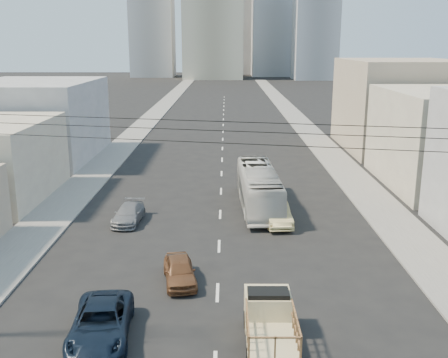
{
  "coord_description": "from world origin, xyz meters",
  "views": [
    {
      "loc": [
        0.4,
        -15.21,
        11.71
      ],
      "look_at": [
        0.28,
        16.48,
        3.5
      ],
      "focal_mm": 42.0,
      "sensor_mm": 36.0,
      "label": 1
    }
  ],
  "objects_px": {
    "flatbed_pickup": "(270,319)",
    "city_bus": "(259,188)",
    "navy_pickup": "(101,323)",
    "sedan_grey": "(129,214)",
    "sedan_brown": "(180,271)",
    "sedan_tan": "(276,213)"
  },
  "relations": [
    {
      "from": "flatbed_pickup",
      "to": "sedan_grey",
      "type": "distance_m",
      "value": 16.95
    },
    {
      "from": "navy_pickup",
      "to": "sedan_grey",
      "type": "bearing_deg",
      "value": 90.7
    },
    {
      "from": "navy_pickup",
      "to": "sedan_brown",
      "type": "relative_size",
      "value": 1.35
    },
    {
      "from": "flatbed_pickup",
      "to": "city_bus",
      "type": "xyz_separation_m",
      "value": [
        0.67,
        18.1,
        0.41
      ]
    },
    {
      "from": "city_bus",
      "to": "sedan_tan",
      "type": "xyz_separation_m",
      "value": [
        0.96,
        -3.57,
        -0.77
      ]
    },
    {
      "from": "sedan_brown",
      "to": "sedan_tan",
      "type": "bearing_deg",
      "value": 47.28
    },
    {
      "from": "navy_pickup",
      "to": "sedan_brown",
      "type": "height_order",
      "value": "navy_pickup"
    },
    {
      "from": "sedan_brown",
      "to": "sedan_grey",
      "type": "relative_size",
      "value": 0.91
    },
    {
      "from": "sedan_tan",
      "to": "sedan_grey",
      "type": "xyz_separation_m",
      "value": [
        -9.93,
        0.24,
        -0.14
      ]
    },
    {
      "from": "flatbed_pickup",
      "to": "navy_pickup",
      "type": "xyz_separation_m",
      "value": [
        -6.83,
        0.36,
        -0.39
      ]
    },
    {
      "from": "flatbed_pickup",
      "to": "sedan_tan",
      "type": "height_order",
      "value": "flatbed_pickup"
    },
    {
      "from": "sedan_brown",
      "to": "city_bus",
      "type": "bearing_deg",
      "value": 59.04
    },
    {
      "from": "sedan_brown",
      "to": "sedan_tan",
      "type": "xyz_separation_m",
      "value": [
        5.7,
        8.94,
        0.1
      ]
    },
    {
      "from": "sedan_brown",
      "to": "sedan_grey",
      "type": "xyz_separation_m",
      "value": [
        -4.23,
        9.18,
        -0.04
      ]
    },
    {
      "from": "navy_pickup",
      "to": "city_bus",
      "type": "bearing_deg",
      "value": 61.95
    },
    {
      "from": "sedan_tan",
      "to": "sedan_grey",
      "type": "relative_size",
      "value": 1.09
    },
    {
      "from": "navy_pickup",
      "to": "sedan_tan",
      "type": "distance_m",
      "value": 16.5
    },
    {
      "from": "navy_pickup",
      "to": "flatbed_pickup",
      "type": "bearing_deg",
      "value": -8.17
    },
    {
      "from": "navy_pickup",
      "to": "sedan_brown",
      "type": "bearing_deg",
      "value": 57.06
    },
    {
      "from": "flatbed_pickup",
      "to": "sedan_brown",
      "type": "bearing_deg",
      "value": 126.12
    },
    {
      "from": "flatbed_pickup",
      "to": "sedan_brown",
      "type": "distance_m",
      "value": 6.93
    },
    {
      "from": "city_bus",
      "to": "sedan_grey",
      "type": "relative_size",
      "value": 2.62
    }
  ]
}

